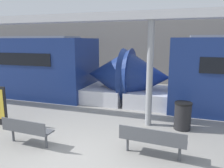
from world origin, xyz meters
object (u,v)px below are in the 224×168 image
(bench_near, at_px, (152,139))
(trash_bin, at_px, (183,116))
(support_column_near, at_px, (150,75))
(bench_far, at_px, (27,129))

(bench_near, height_order, trash_bin, trash_bin)
(support_column_near, bearing_deg, bench_far, -138.82)
(bench_far, bearing_deg, support_column_near, 43.78)
(trash_bin, bearing_deg, support_column_near, 178.81)
(bench_near, xyz_separation_m, support_column_near, (-0.44, 2.20, 1.32))
(bench_near, bearing_deg, bench_far, -168.22)
(bench_near, bearing_deg, support_column_near, 105.31)
(bench_far, height_order, trash_bin, trash_bin)
(trash_bin, distance_m, support_column_near, 1.79)
(bench_near, relative_size, trash_bin, 1.85)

